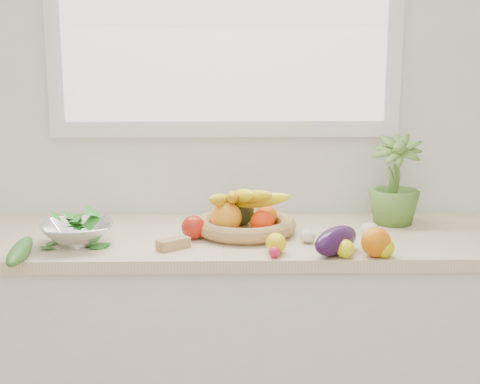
{
  "coord_description": "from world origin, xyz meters",
  "views": [
    {
      "loc": [
        0.01,
        -0.26,
        1.5
      ],
      "look_at": [
        0.05,
        1.93,
        1.05
      ],
      "focal_mm": 50.0,
      "sensor_mm": 36.0,
      "label": 1
    }
  ],
  "objects_px": {
    "eggplant": "(336,240)",
    "colander_with_spinach": "(77,227)",
    "potted_herb": "(394,181)",
    "apple": "(193,227)",
    "fruit_basket": "(244,219)",
    "cucumber": "(20,251)"
  },
  "relations": [
    {
      "from": "eggplant",
      "to": "colander_with_spinach",
      "type": "xyz_separation_m",
      "value": [
        -0.82,
        0.11,
        0.02
      ]
    },
    {
      "from": "potted_herb",
      "to": "apple",
      "type": "bearing_deg",
      "value": -164.83
    },
    {
      "from": "potted_herb",
      "to": "fruit_basket",
      "type": "relative_size",
      "value": 0.77
    },
    {
      "from": "potted_herb",
      "to": "colander_with_spinach",
      "type": "bearing_deg",
      "value": -166.46
    },
    {
      "from": "apple",
      "to": "cucumber",
      "type": "bearing_deg",
      "value": -157.1
    },
    {
      "from": "eggplant",
      "to": "potted_herb",
      "type": "relative_size",
      "value": 0.65
    },
    {
      "from": "apple",
      "to": "fruit_basket",
      "type": "height_order",
      "value": "fruit_basket"
    },
    {
      "from": "apple",
      "to": "eggplant",
      "type": "xyz_separation_m",
      "value": [
        0.45,
        -0.18,
        0.0
      ]
    },
    {
      "from": "fruit_basket",
      "to": "eggplant",
      "type": "bearing_deg",
      "value": -41.59
    },
    {
      "from": "apple",
      "to": "potted_herb",
      "type": "xyz_separation_m",
      "value": [
        0.71,
        0.19,
        0.12
      ]
    },
    {
      "from": "apple",
      "to": "colander_with_spinach",
      "type": "relative_size",
      "value": 0.3
    },
    {
      "from": "apple",
      "to": "fruit_basket",
      "type": "bearing_deg",
      "value": 21.67
    },
    {
      "from": "potted_herb",
      "to": "fruit_basket",
      "type": "bearing_deg",
      "value": -166.96
    },
    {
      "from": "cucumber",
      "to": "eggplant",
      "type": "bearing_deg",
      "value": 2.23
    },
    {
      "from": "cucumber",
      "to": "potted_herb",
      "type": "height_order",
      "value": "potted_herb"
    },
    {
      "from": "eggplant",
      "to": "cucumber",
      "type": "relative_size",
      "value": 0.77
    },
    {
      "from": "fruit_basket",
      "to": "apple",
      "type": "bearing_deg",
      "value": -158.33
    },
    {
      "from": "apple",
      "to": "eggplant",
      "type": "distance_m",
      "value": 0.48
    },
    {
      "from": "colander_with_spinach",
      "to": "potted_herb",
      "type": "bearing_deg",
      "value": 13.54
    },
    {
      "from": "apple",
      "to": "eggplant",
      "type": "bearing_deg",
      "value": -21.69
    },
    {
      "from": "cucumber",
      "to": "potted_herb",
      "type": "distance_m",
      "value": 1.29
    },
    {
      "from": "apple",
      "to": "potted_herb",
      "type": "distance_m",
      "value": 0.75
    }
  ]
}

